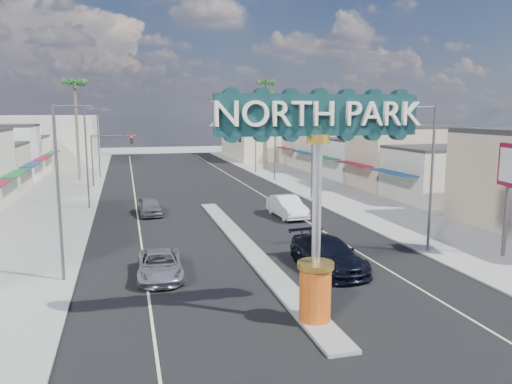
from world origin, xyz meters
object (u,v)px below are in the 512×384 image
palm_left_far (75,88)px  car_parked_right (287,206)px  streetlight_r_mid (311,148)px  suv_right (328,254)px  streetlight_r_far (255,137)px  suv_left (160,265)px  streetlight_l_mid (88,153)px  streetlight_l_near (61,184)px  car_parked_left (149,206)px  traffic_signal_right (261,147)px  traffic_signal_left (108,150)px  bank_pylon_sign (509,172)px  gateway_sign (318,181)px  streetlight_r_near (430,172)px  streetlight_l_far (100,140)px  palm_right_far (266,88)px  palm_right_mid (265,98)px

palm_left_far → car_parked_right: bearing=-56.2°
streetlight_r_mid → suv_right: bearing=-108.3°
streetlight_r_far → suv_left: (-16.20, -42.57, -4.38)m
streetlight_l_mid → streetlight_r_far: (20.87, 22.00, 0.00)m
streetlight_l_near → car_parked_left: size_ratio=2.00×
traffic_signal_right → streetlight_l_near: bearing=-120.0°
traffic_signal_left → bank_pylon_sign: size_ratio=0.90×
gateway_sign → car_parked_left: 25.26m
traffic_signal_left → bank_pylon_sign: bearing=-56.9°
streetlight_r_near → suv_right: 8.41m
traffic_signal_left → streetlight_r_mid: streetlight_r_mid is taller
palm_left_far → suv_left: size_ratio=2.63×
streetlight_r_near → gateway_sign: bearing=-142.4°
streetlight_l_far → palm_left_far: (-2.57, -2.00, 6.43)m
streetlight_r_mid → car_parked_left: 16.96m
streetlight_l_mid → car_parked_left: 7.63m
palm_right_far → car_parked_left: palm_right_far is taller
gateway_sign → streetlight_l_near: 13.19m
streetlight_l_far → palm_right_far: palm_right_far is taller
streetlight_r_far → suv_right: size_ratio=1.47×
car_parked_right → palm_left_far: bearing=120.4°
gateway_sign → streetlight_r_near: (10.43, 8.02, -0.86)m
palm_right_far → streetlight_r_far: bearing=-114.5°
palm_right_mid → traffic_signal_left: bearing=-151.6°
palm_right_mid → suv_right: size_ratio=1.97×
traffic_signal_right → streetlight_r_mid: size_ratio=0.67×
traffic_signal_right → streetlight_l_far: size_ratio=0.67×
traffic_signal_right → car_parked_left: size_ratio=1.34×
traffic_signal_right → suv_left: size_ratio=1.21×
suv_left → car_parked_right: (11.27, 12.89, 0.20)m
traffic_signal_right → palm_left_far: (-22.18, 6.01, 7.22)m
streetlight_r_far → car_parked_right: 30.37m
streetlight_l_far → suv_left: (4.67, -42.57, -4.38)m
gateway_sign → palm_right_mid: (13.00, 54.02, 4.67)m
gateway_sign → suv_right: bearing=63.0°
streetlight_l_mid → traffic_signal_left: bearing=84.9°
traffic_signal_left → palm_left_far: palm_left_far is taller
palm_right_far → gateway_sign: bearing=-104.0°
streetlight_l_mid → bank_pylon_sign: streetlight_l_mid is taller
car_parked_left → streetlight_l_near: bearing=-112.1°
streetlight_l_mid → bank_pylon_sign: (24.77, -22.07, 0.12)m
streetlight_l_mid → streetlight_r_mid: (20.87, 0.00, 0.00)m
traffic_signal_right → palm_right_mid: size_ratio=0.50×
traffic_signal_right → streetlight_r_far: (1.25, 8.01, 0.79)m
suv_left → gateway_sign: bearing=-50.0°
streetlight_l_far → car_parked_left: size_ratio=2.00×
streetlight_r_near → bank_pylon_sign: size_ratio=1.34×
streetlight_l_mid → streetlight_r_mid: 20.87m
traffic_signal_left → suv_right: 37.83m
car_parked_right → bank_pylon_sign: bearing=-61.8°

